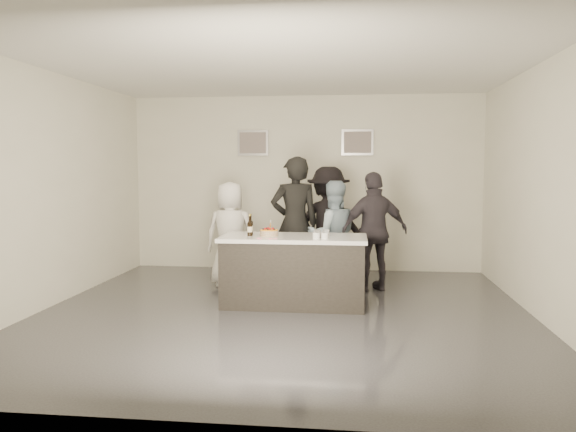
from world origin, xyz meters
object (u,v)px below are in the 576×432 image
(person_guest_back, at_px, (328,224))
(person_main_blue, at_px, (333,235))
(beer_bottle_a, at_px, (250,225))
(person_guest_right, at_px, (374,232))
(bar_counter, at_px, (294,271))
(beer_bottle_b, at_px, (250,226))
(person_guest_left, at_px, (230,234))
(cake, at_px, (269,233))
(person_main_black, at_px, (295,224))

(person_guest_back, bearing_deg, person_main_blue, 107.33)
(beer_bottle_a, distance_m, person_guest_right, 1.88)
(bar_counter, distance_m, person_guest_back, 1.67)
(bar_counter, bearing_deg, beer_bottle_b, -174.76)
(beer_bottle_a, bearing_deg, person_guest_right, 28.33)
(person_main_blue, relative_size, person_guest_back, 0.89)
(beer_bottle_b, relative_size, person_guest_back, 0.15)
(person_guest_left, bearing_deg, person_guest_back, -158.54)
(beer_bottle_b, bearing_deg, cake, 5.54)
(person_guest_left, xyz_separation_m, person_guest_back, (1.44, 0.50, 0.11))
(beer_bottle_b, xyz_separation_m, person_main_black, (0.48, 0.98, -0.06))
(bar_counter, distance_m, beer_bottle_b, 0.81)
(cake, height_order, person_guest_back, person_guest_back)
(person_main_black, height_order, person_main_blue, person_main_black)
(bar_counter, bearing_deg, beer_bottle_a, 169.54)
(person_guest_left, height_order, person_guest_right, person_guest_right)
(beer_bottle_b, distance_m, person_guest_back, 1.88)
(beer_bottle_a, height_order, person_main_black, person_main_black)
(bar_counter, relative_size, person_guest_back, 1.04)
(beer_bottle_b, relative_size, person_guest_left, 0.17)
(beer_bottle_a, distance_m, person_main_black, 0.97)
(person_guest_left, height_order, person_guest_back, person_guest_back)
(beer_bottle_b, bearing_deg, person_guest_back, 60.13)
(beer_bottle_b, height_order, person_guest_left, person_guest_left)
(person_guest_left, distance_m, person_guest_right, 2.13)
(cake, height_order, person_main_blue, person_main_blue)
(beer_bottle_b, height_order, person_guest_right, person_guest_right)
(person_guest_right, bearing_deg, person_guest_back, -60.11)
(bar_counter, relative_size, person_guest_left, 1.19)
(person_main_blue, xyz_separation_m, person_guest_left, (-1.53, 0.07, -0.01))
(person_main_black, distance_m, person_guest_right, 1.15)
(person_main_blue, xyz_separation_m, person_guest_back, (-0.09, 0.58, 0.10))
(beer_bottle_b, xyz_separation_m, person_guest_back, (0.93, 1.62, -0.14))
(person_guest_right, bearing_deg, beer_bottle_b, 12.58)
(person_guest_left, relative_size, person_guest_back, 0.88)
(bar_counter, relative_size, person_guest_right, 1.08)
(beer_bottle_a, bearing_deg, beer_bottle_b, -82.49)
(cake, xyz_separation_m, person_guest_back, (0.69, 1.60, -0.04))
(cake, distance_m, person_guest_left, 1.34)
(beer_bottle_b, distance_m, person_main_blue, 1.48)
(beer_bottle_a, relative_size, person_guest_right, 0.15)
(cake, height_order, person_guest_left, person_guest_left)
(cake, relative_size, beer_bottle_b, 0.90)
(cake, relative_size, person_guest_back, 0.13)
(beer_bottle_a, xyz_separation_m, person_guest_back, (0.95, 1.46, -0.14))
(bar_counter, height_order, person_main_black, person_main_black)
(person_main_black, distance_m, person_guest_left, 1.01)
(person_guest_right, distance_m, person_guest_back, 0.90)
(bar_counter, xyz_separation_m, person_main_black, (-0.09, 0.93, 0.52))
(person_main_blue, bearing_deg, person_guest_back, -95.87)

